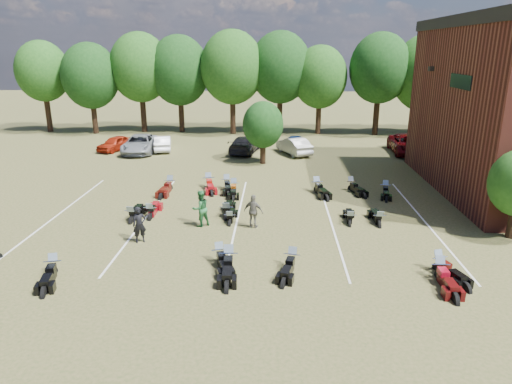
# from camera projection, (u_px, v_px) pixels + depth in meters

# --- Properties ---
(ground) EXTENTS (160.00, 160.00, 0.00)m
(ground) POSITION_uv_depth(u_px,v_px,m) (295.00, 242.00, 21.72)
(ground) COLOR brown
(ground) RESTS_ON ground
(car_0) EXTENTS (2.88, 4.10, 1.30)m
(car_0) POSITION_uv_depth(u_px,v_px,m) (115.00, 143.00, 40.94)
(car_0) COLOR #9B220E
(car_0) RESTS_ON ground
(car_1) EXTENTS (2.21, 4.23, 1.33)m
(car_1) POSITION_uv_depth(u_px,v_px,m) (163.00, 143.00, 40.99)
(car_1) COLOR silver
(car_1) RESTS_ON ground
(car_2) EXTENTS (3.00, 5.72, 1.54)m
(car_2) POSITION_uv_depth(u_px,v_px,m) (140.00, 144.00, 40.14)
(car_2) COLOR gray
(car_2) RESTS_ON ground
(car_3) EXTENTS (2.93, 5.33, 1.46)m
(car_3) POSITION_uv_depth(u_px,v_px,m) (245.00, 144.00, 40.09)
(car_3) COLOR black
(car_3) RESTS_ON ground
(car_4) EXTENTS (1.86, 3.97, 1.31)m
(car_4) POSITION_uv_depth(u_px,v_px,m) (296.00, 144.00, 40.82)
(car_4) COLOR navy
(car_4) RESTS_ON ground
(car_5) EXTENTS (3.19, 4.65, 1.45)m
(car_5) POSITION_uv_depth(u_px,v_px,m) (294.00, 146.00, 39.57)
(car_5) COLOR #9E9D99
(car_5) RESTS_ON ground
(car_6) EXTENTS (2.89, 5.89, 1.61)m
(car_6) POSITION_uv_depth(u_px,v_px,m) (408.00, 144.00, 39.74)
(car_6) COLOR #510409
(car_6) RESTS_ON ground
(car_7) EXTENTS (2.68, 4.94, 1.36)m
(car_7) POSITION_uv_depth(u_px,v_px,m) (464.00, 146.00, 39.81)
(car_7) COLOR #3B3C41
(car_7) RESTS_ON ground
(person_black) EXTENTS (0.75, 0.65, 1.74)m
(person_black) POSITION_uv_depth(u_px,v_px,m) (139.00, 225.00, 21.45)
(person_black) COLOR black
(person_black) RESTS_ON ground
(person_green) EXTENTS (1.18, 1.14, 1.91)m
(person_green) POSITION_uv_depth(u_px,v_px,m) (201.00, 208.00, 23.40)
(person_green) COLOR #246130
(person_green) RESTS_ON ground
(person_grey) EXTENTS (1.12, 0.76, 1.76)m
(person_grey) POSITION_uv_depth(u_px,v_px,m) (254.00, 211.00, 23.20)
(person_grey) COLOR #625F54
(person_grey) RESTS_ON ground
(motorcycle_1) EXTENTS (1.21, 2.37, 1.26)m
(motorcycle_1) POSITION_uv_depth(u_px,v_px,m) (55.00, 275.00, 18.54)
(motorcycle_1) COLOR black
(motorcycle_1) RESTS_ON ground
(motorcycle_2) EXTENTS (1.37, 2.38, 1.26)m
(motorcycle_2) POSITION_uv_depth(u_px,v_px,m) (220.00, 263.00, 19.61)
(motorcycle_2) COLOR black
(motorcycle_2) RESTS_ON ground
(motorcycle_3) EXTENTS (0.94, 2.56, 1.41)m
(motorcycle_3) POSITION_uv_depth(u_px,v_px,m) (229.00, 268.00, 19.11)
(motorcycle_3) COLOR black
(motorcycle_3) RESTS_ON ground
(motorcycle_4) EXTENTS (1.21, 2.35, 1.25)m
(motorcycle_4) POSITION_uv_depth(u_px,v_px,m) (292.00, 267.00, 19.17)
(motorcycle_4) COLOR black
(motorcycle_4) RESTS_ON ground
(motorcycle_5) EXTENTS (1.41, 2.39, 1.27)m
(motorcycle_5) POSITION_uv_depth(u_px,v_px,m) (438.00, 271.00, 18.86)
(motorcycle_5) COLOR black
(motorcycle_5) RESTS_ON ground
(motorcycle_6) EXTENTS (0.76, 2.38, 1.33)m
(motorcycle_6) POSITION_uv_depth(u_px,v_px,m) (439.00, 279.00, 18.21)
(motorcycle_6) COLOR #3E0809
(motorcycle_6) RESTS_ON ground
(motorcycle_7) EXTENTS (0.81, 2.35, 1.30)m
(motorcycle_7) POSITION_uv_depth(u_px,v_px,m) (151.00, 219.00, 24.64)
(motorcycle_7) COLOR maroon
(motorcycle_7) RESTS_ON ground
(motorcycle_9) EXTENTS (0.80, 2.36, 1.31)m
(motorcycle_9) POSITION_uv_depth(u_px,v_px,m) (132.00, 222.00, 24.15)
(motorcycle_9) COLOR black
(motorcycle_9) RESTS_ON ground
(motorcycle_10) EXTENTS (0.81, 2.40, 1.33)m
(motorcycle_10) POSITION_uv_depth(u_px,v_px,m) (226.00, 219.00, 24.68)
(motorcycle_10) COLOR black
(motorcycle_10) RESTS_ON ground
(motorcycle_11) EXTENTS (0.67, 2.01, 1.12)m
(motorcycle_11) POSITION_uv_depth(u_px,v_px,m) (230.00, 225.00, 23.81)
(motorcycle_11) COLOR black
(motorcycle_11) RESTS_ON ground
(motorcycle_12) EXTENTS (0.86, 2.13, 1.16)m
(motorcycle_12) POSITION_uv_depth(u_px,v_px,m) (350.00, 225.00, 23.74)
(motorcycle_12) COLOR black
(motorcycle_12) RESTS_ON ground
(motorcycle_13) EXTENTS (0.72, 2.18, 1.21)m
(motorcycle_13) POSITION_uv_depth(u_px,v_px,m) (379.00, 226.00, 23.62)
(motorcycle_13) COLOR black
(motorcycle_13) RESTS_ON ground
(motorcycle_14) EXTENTS (1.00, 2.51, 1.37)m
(motorcycle_14) POSITION_uv_depth(u_px,v_px,m) (170.00, 190.00, 29.58)
(motorcycle_14) COLOR #460C0A
(motorcycle_14) RESTS_ON ground
(motorcycle_15) EXTENTS (1.37, 2.59, 1.38)m
(motorcycle_15) POSITION_uv_depth(u_px,v_px,m) (209.00, 187.00, 30.21)
(motorcycle_15) COLOR maroon
(motorcycle_15) RESTS_ON ground
(motorcycle_16) EXTENTS (1.12, 2.46, 1.32)m
(motorcycle_16) POSITION_uv_depth(u_px,v_px,m) (227.00, 189.00, 29.93)
(motorcycle_16) COLOR black
(motorcycle_16) RESTS_ON ground
(motorcycle_17) EXTENTS (0.90, 2.33, 1.27)m
(motorcycle_17) POSITION_uv_depth(u_px,v_px,m) (234.00, 192.00, 29.17)
(motorcycle_17) COLOR black
(motorcycle_17) RESTS_ON ground
(motorcycle_18) EXTENTS (1.39, 2.59, 1.38)m
(motorcycle_18) POSITION_uv_depth(u_px,v_px,m) (317.00, 192.00, 29.29)
(motorcycle_18) COLOR black
(motorcycle_18) RESTS_ON ground
(motorcycle_19) EXTENTS (1.43, 2.38, 1.26)m
(motorcycle_19) POSITION_uv_depth(u_px,v_px,m) (351.00, 190.00, 29.58)
(motorcycle_19) COLOR black
(motorcycle_19) RESTS_ON ground
(motorcycle_20) EXTENTS (1.03, 2.23, 1.19)m
(motorcycle_20) POSITION_uv_depth(u_px,v_px,m) (385.00, 194.00, 28.90)
(motorcycle_20) COLOR black
(motorcycle_20) RESTS_ON ground
(tree_line) EXTENTS (56.00, 6.00, 9.79)m
(tree_line) POSITION_uv_depth(u_px,v_px,m) (276.00, 73.00, 47.49)
(tree_line) COLOR black
(tree_line) RESTS_ON ground
(young_tree_midfield) EXTENTS (3.20, 3.20, 4.70)m
(young_tree_midfield) POSITION_uv_depth(u_px,v_px,m) (263.00, 125.00, 35.64)
(young_tree_midfield) COLOR black
(young_tree_midfield) RESTS_ON ground
(parking_lines) EXTENTS (20.10, 14.00, 0.01)m
(parking_lines) POSITION_uv_depth(u_px,v_px,m) (238.00, 218.00, 24.70)
(parking_lines) COLOR silver
(parking_lines) RESTS_ON ground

